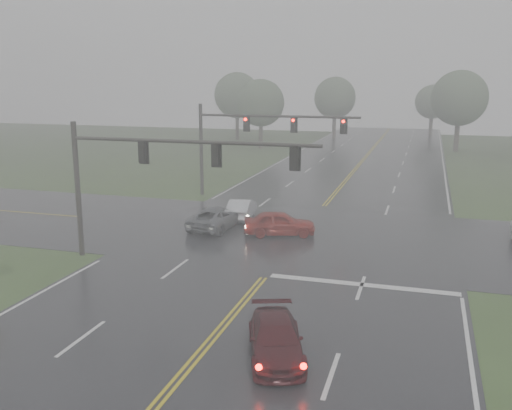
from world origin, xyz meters
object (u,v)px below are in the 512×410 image
(sedan_maroon, at_px, (276,357))
(sedan_red, at_px, (279,235))
(signal_gantry_far, at_px, (248,133))
(signal_gantry_near, at_px, (146,166))
(car_grey, at_px, (217,228))
(sedan_silver, at_px, (242,219))

(sedan_maroon, height_order, sedan_red, sedan_red)
(sedan_red, bearing_deg, signal_gantry_far, 10.16)
(signal_gantry_near, bearing_deg, car_grey, 82.50)
(sedan_red, height_order, car_grey, sedan_red)
(signal_gantry_far, bearing_deg, sedan_red, -62.90)
(sedan_maroon, relative_size, sedan_red, 1.00)
(sedan_red, distance_m, car_grey, 4.15)
(sedan_silver, bearing_deg, signal_gantry_near, 72.64)
(sedan_maroon, relative_size, car_grey, 0.88)
(signal_gantry_far, bearing_deg, sedan_maroon, -70.41)
(signal_gantry_near, bearing_deg, signal_gantry_far, 90.30)
(sedan_maroon, bearing_deg, sedan_silver, 92.23)
(signal_gantry_far, bearing_deg, car_grey, -83.94)
(sedan_red, height_order, sedan_silver, sedan_red)
(sedan_maroon, bearing_deg, signal_gantry_near, 118.25)
(sedan_maroon, height_order, signal_gantry_far, signal_gantry_far)
(sedan_red, bearing_deg, sedan_maroon, 177.05)
(car_grey, xyz_separation_m, signal_gantry_near, (-0.94, -7.16, 4.93))
(car_grey, xyz_separation_m, signal_gantry_far, (-1.03, 9.70, 5.05))
(sedan_maroon, distance_m, signal_gantry_near, 12.84)
(sedan_maroon, xyz_separation_m, car_grey, (-7.81, 15.15, 0.00))
(signal_gantry_near, bearing_deg, sedan_maroon, -42.39)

